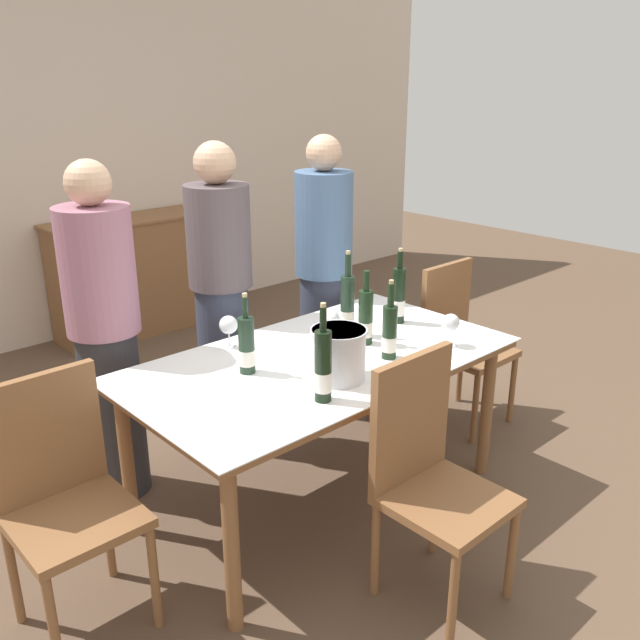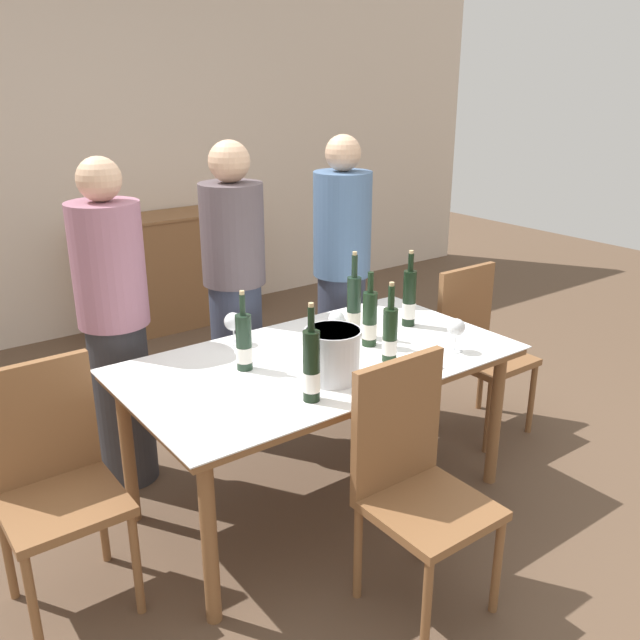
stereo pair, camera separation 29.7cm
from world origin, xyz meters
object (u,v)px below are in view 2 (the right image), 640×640
at_px(dining_table, 320,372).
at_px(chair_left_end, 52,472).
at_px(ice_bucket, 333,354).
at_px(wine_bottle_5, 409,299).
at_px(wine_bottle_1, 390,335).
at_px(chair_right_end, 477,340).
at_px(wine_bottle_2, 311,367).
at_px(person_guest_left, 235,297).
at_px(wine_glass_1, 233,322).
at_px(wine_bottle_4, 370,320).
at_px(chair_near_front, 413,473).
at_px(wine_bottle_0, 354,307).
at_px(wine_bottle_3, 244,343).
at_px(sideboard_cabinet, 174,270).
at_px(wine_glass_2, 456,329).
at_px(wine_glass_0, 337,320).
at_px(person_host, 115,329).
at_px(person_guest_right, 342,279).

distance_m(dining_table, chair_left_end, 1.18).
relative_size(ice_bucket, wine_bottle_5, 0.61).
relative_size(wine_bottle_1, chair_right_end, 0.39).
height_order(wine_bottle_2, chair_right_end, wine_bottle_2).
bearing_deg(person_guest_left, wine_bottle_1, -77.80).
distance_m(wine_glass_1, chair_left_end, 1.04).
bearing_deg(dining_table, chair_right_end, 4.33).
height_order(wine_bottle_4, wine_glass_1, wine_bottle_4).
height_order(wine_bottle_4, chair_near_front, wine_bottle_4).
bearing_deg(wine_bottle_5, ice_bucket, -157.64).
distance_m(dining_table, wine_bottle_4, 0.34).
xyz_separation_m(wine_bottle_0, wine_bottle_2, (-0.57, -0.44, -0.01)).
xyz_separation_m(wine_bottle_4, wine_glass_1, (-0.50, 0.40, -0.02)).
height_order(wine_bottle_3, wine_bottle_5, wine_bottle_5).
xyz_separation_m(sideboard_cabinet, wine_bottle_1, (-0.30, -2.91, 0.41)).
xyz_separation_m(wine_bottle_0, person_guest_left, (-0.28, 0.65, -0.06)).
height_order(sideboard_cabinet, wine_glass_2, sideboard_cabinet).
distance_m(dining_table, wine_bottle_2, 0.47).
relative_size(ice_bucket, wine_bottle_4, 0.67).
xyz_separation_m(dining_table, wine_glass_0, (0.20, 0.13, 0.17)).
bearing_deg(wine_bottle_4, person_host, 141.42).
relative_size(chair_right_end, person_host, 0.58).
bearing_deg(dining_table, chair_left_end, 175.67).
bearing_deg(chair_left_end, wine_bottle_1, -11.97).
relative_size(wine_bottle_5, person_host, 0.24).
bearing_deg(wine_glass_2, sideboard_cabinet, 90.32).
xyz_separation_m(wine_glass_2, chair_near_front, (-0.63, -0.40, -0.31)).
bearing_deg(person_guest_left, wine_bottle_5, -49.69).
bearing_deg(wine_glass_2, chair_right_end, 31.98).
bearing_deg(wine_bottle_2, wine_glass_2, 1.10).
relative_size(wine_bottle_3, wine_glass_2, 2.26).
xyz_separation_m(wine_bottle_1, wine_bottle_3, (-0.56, 0.30, -0.00)).
bearing_deg(wine_bottle_1, chair_left_end, 168.03).
distance_m(ice_bucket, wine_glass_2, 0.65).
bearing_deg(chair_near_front, person_guest_left, 86.11).
bearing_deg(dining_table, wine_glass_0, 34.11).
bearing_deg(wine_bottle_4, person_guest_left, 108.33).
bearing_deg(chair_near_front, sideboard_cabinet, 79.76).
relative_size(person_host, person_guest_left, 0.98).
bearing_deg(chair_right_end, wine_bottle_3, 179.78).
bearing_deg(ice_bucket, wine_glass_1, 101.98).
distance_m(wine_bottle_0, person_guest_right, 0.71).
bearing_deg(person_host, chair_right_end, -19.41).
bearing_deg(wine_bottle_1, wine_bottle_2, -167.66).
height_order(wine_bottle_2, wine_glass_1, wine_bottle_2).
bearing_deg(wine_bottle_1, chair_near_front, -122.39).
distance_m(dining_table, wine_glass_0, 0.29).
bearing_deg(person_host, wine_bottle_3, -62.86).
bearing_deg(chair_left_end, person_host, 51.64).
distance_m(dining_table, wine_bottle_5, 0.65).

